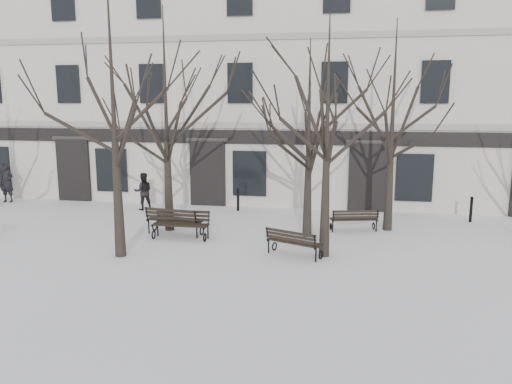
% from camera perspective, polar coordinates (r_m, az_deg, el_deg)
% --- Properties ---
extents(ground, '(100.00, 100.00, 0.00)m').
position_cam_1_polar(ground, '(14.44, -0.30, -8.45)').
color(ground, white).
rests_on(ground, ground).
extents(building, '(40.40, 10.20, 11.40)m').
position_cam_1_polar(building, '(26.53, 4.76, 12.21)').
color(building, beige).
rests_on(building, ground).
extents(tree_1, '(5.85, 5.85, 8.36)m').
position_cam_1_polar(tree_1, '(15.18, -16.14, 12.14)').
color(tree_1, black).
rests_on(tree_1, ground).
extents(tree_2, '(4.97, 4.97, 7.11)m').
position_cam_1_polar(tree_2, '(14.76, 8.19, 9.43)').
color(tree_2, black).
rests_on(tree_2, ground).
extents(tree_4, '(5.50, 5.50, 7.86)m').
position_cam_1_polar(tree_4, '(17.97, -10.32, 11.03)').
color(tree_4, black).
rests_on(tree_4, ground).
extents(tree_5, '(4.68, 4.68, 6.69)m').
position_cam_1_polar(tree_5, '(17.00, 6.09, 8.71)').
color(tree_5, black).
rests_on(tree_5, ground).
extents(tree_6, '(5.22, 5.22, 7.45)m').
position_cam_1_polar(tree_6, '(18.37, 15.43, 10.01)').
color(tree_6, black).
rests_on(tree_6, ground).
extents(bench_1, '(2.07, 1.02, 1.00)m').
position_cam_1_polar(bench_1, '(17.76, -9.36, -3.15)').
color(bench_1, black).
rests_on(bench_1, ground).
extents(bench_2, '(1.79, 1.24, 0.86)m').
position_cam_1_polar(bench_2, '(15.17, 4.30, -5.68)').
color(bench_2, black).
rests_on(bench_2, ground).
extents(bench_3, '(1.93, 0.72, 0.96)m').
position_cam_1_polar(bench_3, '(17.28, -8.55, -3.58)').
color(bench_3, black).
rests_on(bench_3, ground).
extents(bench_4, '(1.76, 0.96, 0.84)m').
position_cam_1_polar(bench_4, '(18.36, 11.15, -3.04)').
color(bench_4, black).
rests_on(bench_4, ground).
extents(bollard_a, '(0.13, 0.13, 0.99)m').
position_cam_1_polar(bollard_a, '(21.35, -2.07, -0.77)').
color(bollard_a, black).
rests_on(bollard_a, ground).
extents(bollard_b, '(0.13, 0.13, 1.01)m').
position_cam_1_polar(bollard_b, '(21.09, 23.37, -1.73)').
color(bollard_b, black).
rests_on(bollard_b, ground).
extents(pedestrian_a, '(0.68, 0.45, 1.86)m').
position_cam_1_polar(pedestrian_a, '(25.98, -26.43, -1.04)').
color(pedestrian_a, black).
rests_on(pedestrian_a, ground).
extents(pedestrian_b, '(0.98, 0.89, 1.62)m').
position_cam_1_polar(pedestrian_b, '(22.18, -12.67, -1.99)').
color(pedestrian_b, black).
rests_on(pedestrian_b, ground).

